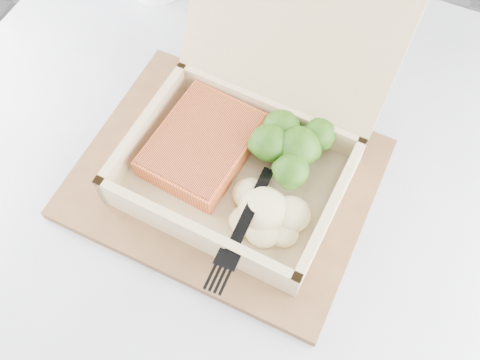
% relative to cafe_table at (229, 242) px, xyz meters
% --- Properties ---
extents(floor, '(4.00, 4.00, 0.00)m').
position_rel_cafe_table_xyz_m(floor, '(-0.03, 0.22, -0.54)').
color(floor, '#9A9AA0').
rests_on(floor, ground).
extents(cafe_table, '(0.88, 0.88, 0.73)m').
position_rel_cafe_table_xyz_m(cafe_table, '(0.00, 0.00, 0.00)').
color(cafe_table, black).
rests_on(cafe_table, floor).
extents(serving_tray, '(0.36, 0.30, 0.01)m').
position_rel_cafe_table_xyz_m(serving_tray, '(-0.00, 0.00, 0.19)').
color(serving_tray, brown).
rests_on(serving_tray, cafe_table).
extents(takeout_container, '(0.28, 0.31, 0.21)m').
position_rel_cafe_table_xyz_m(takeout_container, '(0.02, 0.05, 0.25)').
color(takeout_container, tan).
rests_on(takeout_container, serving_tray).
extents(salmon_fillet, '(0.13, 0.15, 0.03)m').
position_rel_cafe_table_xyz_m(salmon_fillet, '(-0.03, 0.02, 0.22)').
color(salmon_fillet, '#FF6431').
rests_on(salmon_fillet, takeout_container).
extents(broccoli_pile, '(0.11, 0.11, 0.04)m').
position_rel_cafe_table_xyz_m(broccoli_pile, '(0.07, 0.04, 0.23)').
color(broccoli_pile, '#386C18').
rests_on(broccoli_pile, takeout_container).
extents(mashed_potatoes, '(0.09, 0.08, 0.03)m').
position_rel_cafe_table_xyz_m(mashed_potatoes, '(0.05, -0.04, 0.23)').
color(mashed_potatoes, beige).
rests_on(mashed_potatoes, takeout_container).
extents(plastic_fork, '(0.03, 0.16, 0.02)m').
position_rel_cafe_table_xyz_m(plastic_fork, '(0.04, -0.02, 0.24)').
color(plastic_fork, black).
rests_on(plastic_fork, mashed_potatoes).
extents(receipt, '(0.07, 0.13, 0.00)m').
position_rel_cafe_table_xyz_m(receipt, '(-0.01, 0.17, 0.19)').
color(receipt, white).
rests_on(receipt, cafe_table).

